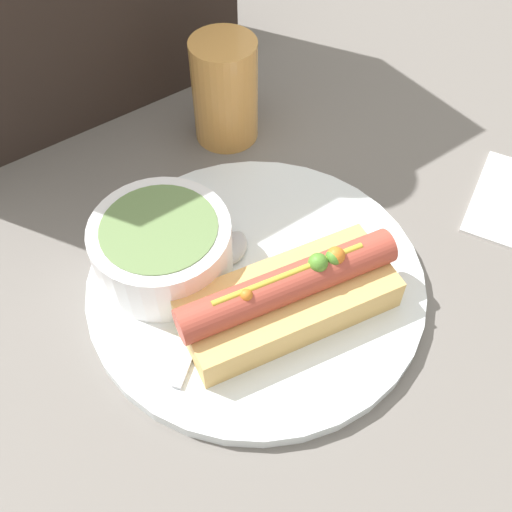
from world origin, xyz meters
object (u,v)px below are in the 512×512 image
hot_dog (289,295)px  soup_bowl (162,245)px  drinking_glass (225,91)px  spoon (223,269)px

hot_dog → soup_bowl: hot_dog is taller
hot_dog → drinking_glass: size_ratio=1.67×
hot_dog → soup_bowl: size_ratio=1.57×
spoon → drinking_glass: drinking_glass is taller
hot_dog → drinking_glass: 0.25m
spoon → drinking_glass: bearing=16.7°
hot_dog → soup_bowl: 0.12m
soup_bowl → spoon: soup_bowl is taller
drinking_glass → hot_dog: bearing=-112.4°
spoon → soup_bowl: bearing=98.6°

